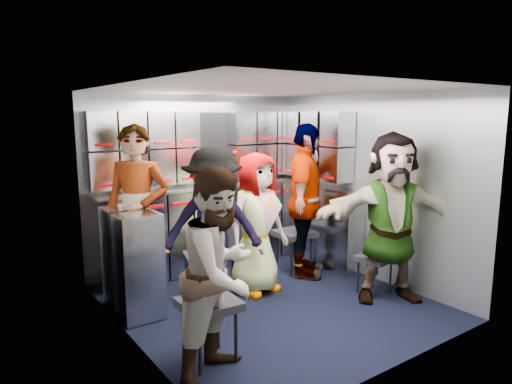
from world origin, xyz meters
TOP-DOWN VIEW (x-y plane):
  - floor at (0.00, 0.00)m, footprint 3.00×3.00m
  - wall_back at (0.00, 1.50)m, footprint 2.80×0.04m
  - wall_left at (-1.40, 0.00)m, footprint 0.04×3.00m
  - wall_right at (1.40, 0.00)m, footprint 0.04×3.00m
  - ceiling at (0.00, 0.00)m, footprint 2.80×3.00m
  - cart_bank_back at (0.00, 1.29)m, footprint 2.68×0.38m
  - cart_bank_left at (-1.19, 0.56)m, footprint 0.38×0.76m
  - counter at (0.00, 1.29)m, footprint 2.68×0.42m
  - locker_bank_back at (0.00, 1.35)m, footprint 2.68×0.28m
  - locker_bank_right at (1.25, 0.70)m, footprint 0.28×1.00m
  - right_cabinet at (1.25, 0.60)m, footprint 0.28×1.20m
  - coffee_niche at (0.18, 1.41)m, footprint 0.46×0.16m
  - red_latch_strip at (0.00, 1.09)m, footprint 2.60×0.02m
  - jump_seat_near_left at (-1.04, -0.63)m, footprint 0.44×0.41m
  - jump_seat_mid_left at (-0.46, 0.49)m, footprint 0.48×0.46m
  - jump_seat_center at (0.07, 0.49)m, footprint 0.44×0.43m
  - jump_seat_mid_right at (0.80, 0.57)m, footprint 0.43×0.40m
  - jump_seat_near_right at (1.05, -0.45)m, footprint 0.40×0.38m
  - attendant_standing at (-1.05, 0.74)m, footprint 0.77×0.75m
  - attendant_arc_a at (-1.04, -0.81)m, footprint 0.92×0.85m
  - attendant_arc_b at (-0.46, 0.31)m, footprint 1.16×0.99m
  - attendant_arc_c at (0.07, 0.31)m, footprint 0.78×0.56m
  - attendant_arc_d at (0.80, 0.39)m, footprint 1.05×1.03m
  - attendant_arc_e at (1.05, -0.63)m, footprint 1.61×1.26m
  - bottle_left at (-0.99, 1.24)m, footprint 0.07×0.07m
  - bottle_mid at (-0.11, 1.24)m, footprint 0.06×0.06m
  - bottle_right at (0.59, 1.24)m, footprint 0.06×0.06m
  - cup_left at (-0.83, 1.23)m, footprint 0.07×0.07m
  - cup_right at (0.69, 1.23)m, footprint 0.08×0.08m

SIDE VIEW (x-z plane):
  - floor at x=0.00m, z-range 0.00..0.00m
  - jump_seat_center at x=0.07m, z-range 0.16..0.56m
  - jump_seat_near_right at x=1.05m, z-range 0.16..0.57m
  - jump_seat_mid_left at x=-0.46m, z-range 0.18..0.64m
  - jump_seat_near_left at x=-1.04m, z-range 0.19..0.68m
  - jump_seat_mid_right at x=0.80m, z-range 0.19..0.69m
  - cart_bank_back at x=0.00m, z-range 0.00..0.99m
  - cart_bank_left at x=-1.19m, z-range 0.00..0.99m
  - right_cabinet at x=1.25m, z-range 0.00..1.00m
  - attendant_arc_c at x=0.07m, z-range 0.00..1.49m
  - attendant_arc_a at x=-1.04m, z-range 0.00..1.51m
  - attendant_arc_b at x=-0.46m, z-range 0.00..1.56m
  - attendant_arc_e at x=1.05m, z-range 0.00..1.71m
  - red_latch_strip at x=0.00m, z-range 0.86..0.90m
  - attendant_arc_d at x=0.80m, z-range 0.00..1.77m
  - attendant_standing at x=-1.05m, z-range 0.00..1.78m
  - counter at x=0.00m, z-range 1.00..1.03m
  - wall_back at x=0.00m, z-range 0.00..2.10m
  - wall_left at x=-1.40m, z-range 0.00..2.10m
  - wall_right at x=1.40m, z-range 0.00..2.10m
  - cup_left at x=-0.83m, z-range 1.03..1.13m
  - cup_right at x=0.69m, z-range 1.03..1.14m
  - bottle_left at x=-0.99m, z-range 1.03..1.26m
  - bottle_right at x=0.59m, z-range 1.03..1.29m
  - bottle_mid at x=-0.11m, z-range 1.03..1.29m
  - coffee_niche at x=0.18m, z-range 1.05..1.89m
  - locker_bank_back at x=0.00m, z-range 1.08..1.90m
  - locker_bank_right at x=1.25m, z-range 1.08..1.90m
  - ceiling at x=0.00m, z-range 2.09..2.11m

